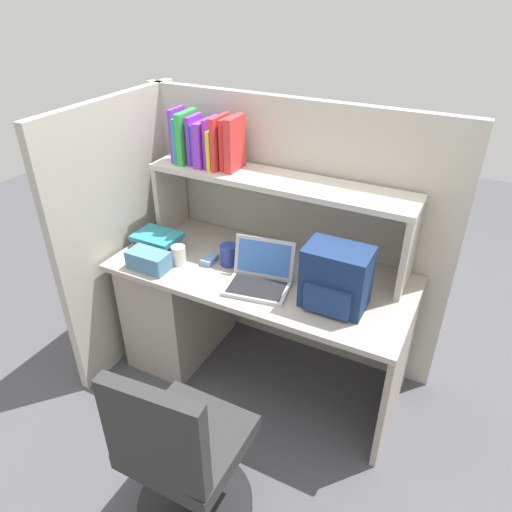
% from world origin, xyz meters
% --- Properties ---
extents(ground_plane, '(8.00, 8.00, 0.00)m').
position_xyz_m(ground_plane, '(0.00, 0.00, 0.00)').
color(ground_plane, '#4C4C51').
extents(desk, '(1.60, 0.70, 0.73)m').
position_xyz_m(desk, '(-0.39, 0.00, 0.40)').
color(desk, '#AAA093').
rests_on(desk, ground_plane).
extents(cubicle_partition_rear, '(1.84, 0.05, 1.55)m').
position_xyz_m(cubicle_partition_rear, '(0.00, 0.38, 0.78)').
color(cubicle_partition_rear, '#B2ADA0').
rests_on(cubicle_partition_rear, ground_plane).
extents(cubicle_partition_left, '(0.05, 1.06, 1.55)m').
position_xyz_m(cubicle_partition_left, '(-0.85, -0.05, 0.78)').
color(cubicle_partition_left, '#B2ADA0').
rests_on(cubicle_partition_left, ground_plane).
extents(overhead_hutch, '(1.44, 0.28, 0.45)m').
position_xyz_m(overhead_hutch, '(0.00, 0.20, 1.08)').
color(overhead_hutch, '#B3A99C').
rests_on(overhead_hutch, desk).
extents(reference_books_on_shelf, '(0.38, 0.18, 0.29)m').
position_xyz_m(reference_books_on_shelf, '(-0.43, 0.20, 1.31)').
color(reference_books_on_shelf, purple).
rests_on(reference_books_on_shelf, overhead_hutch).
extents(laptop, '(0.35, 0.31, 0.22)m').
position_xyz_m(laptop, '(0.06, -0.12, 0.78)').
color(laptop, '#B7BABF').
rests_on(laptop, desk).
extents(backpack, '(0.30, 0.22, 0.30)m').
position_xyz_m(backpack, '(0.44, -0.10, 0.88)').
color(backpack, navy).
rests_on(backpack, desk).
extents(computer_mouse, '(0.07, 0.11, 0.03)m').
position_xyz_m(computer_mouse, '(-0.29, -0.05, 0.75)').
color(computer_mouse, '#7299C6').
rests_on(computer_mouse, desk).
extents(paper_cup, '(0.08, 0.08, 0.10)m').
position_xyz_m(paper_cup, '(-0.43, -0.13, 0.78)').
color(paper_cup, white).
rests_on(paper_cup, desk).
extents(tissue_box, '(0.22, 0.12, 0.10)m').
position_xyz_m(tissue_box, '(-0.54, -0.25, 0.78)').
color(tissue_box, teal).
rests_on(tissue_box, desk).
extents(snack_canister, '(0.10, 0.10, 0.11)m').
position_xyz_m(snack_canister, '(-0.18, -0.01, 0.79)').
color(snack_canister, navy).
rests_on(snack_canister, desk).
extents(desk_book_stack, '(0.27, 0.19, 0.10)m').
position_xyz_m(desk_book_stack, '(-0.63, -0.07, 0.78)').
color(desk_book_stack, green).
rests_on(desk_book_stack, desk).
extents(office_chair, '(0.52, 0.52, 0.93)m').
position_xyz_m(office_chair, '(0.13, -0.94, 0.39)').
color(office_chair, black).
rests_on(office_chair, ground_plane).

